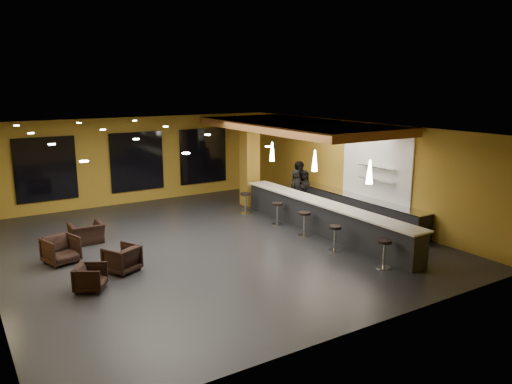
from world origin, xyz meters
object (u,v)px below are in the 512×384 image
staff_a (296,192)px  armchair_a (91,278)px  prep_counter (357,209)px  column (250,162)px  pendant_1 (315,161)px  staff_b (300,185)px  bar_stool_1 (335,235)px  armchair_b (122,259)px  bar_stool_4 (246,200)px  bar_stool_0 (384,250)px  bar_stool_3 (277,211)px  bar_counter (323,218)px  pendant_2 (272,152)px  armchair_d (87,233)px  bar_stool_2 (304,221)px  staff_c (303,189)px  armchair_c (61,250)px  pendant_0 (370,172)px

staff_a → armchair_a: (-8.38, -3.06, -0.53)m
prep_counter → column: size_ratio=1.71×
pendant_1 → staff_b: pendant_1 is taller
staff_a → bar_stool_1: 4.30m
armchair_b → bar_stool_4: size_ratio=0.98×
staff_a → staff_b: 0.98m
bar_stool_0 → bar_stool_3: (-0.03, 4.96, -0.00)m
bar_counter → armchair_b: (-6.66, 0.13, -0.14)m
bar_stool_3 → armchair_a: bearing=-162.0°
column → pendant_2: column is taller
prep_counter → pendant_1: size_ratio=8.57×
armchair_a → armchair_d: armchair_d is taller
pendant_2 → staff_b: 2.01m
bar_stool_3 → bar_stool_1: bearing=-92.9°
armchair_a → bar_stool_2: bearing=-53.3°
staff_c → armchair_b: bearing=-158.7°
staff_c → armchair_c: (-9.47, -1.51, -0.37)m
column → armchair_c: size_ratio=4.19×
prep_counter → armchair_d: bearing=163.8°
armchair_a → column: bearing=-24.7°
pendant_1 → pendant_2: same height
pendant_1 → bar_stool_3: (-0.69, 1.13, -1.85)m
armchair_a → armchair_b: bearing=-21.6°
staff_a → staff_b: (0.69, 0.70, 0.08)m
pendant_0 → bar_stool_3: pendant_0 is taller
staff_a → bar_stool_4: 1.94m
pendant_1 → armchair_a: (-7.66, -1.14, -2.04)m
pendant_0 → staff_c: 5.62m
staff_a → bar_stool_1: size_ratio=2.21×
prep_counter → armchair_c: 9.94m
column → staff_c: column is taller
pendant_2 → bar_stool_3: 2.40m
armchair_a → staff_b: bearing=-36.6°
bar_counter → bar_stool_0: (-0.66, -3.33, -0.00)m
pendant_1 → bar_stool_1: bearing=-112.3°
armchair_d → bar_stool_3: 6.32m
staff_c → armchair_b: size_ratio=1.92×
pendant_2 → armchair_c: size_ratio=0.84×
bar_stool_1 → bar_stool_3: 3.20m
armchair_b → bar_stool_3: bar_stool_3 is taller
prep_counter → bar_stool_3: (-2.69, 1.13, 0.07)m
pendant_1 → pendant_0: bearing=-90.0°
staff_a → staff_c: 1.14m
staff_c → bar_stool_0: bearing=-108.0°
prep_counter → armchair_c: prep_counter is taller
pendant_0 → armchair_c: pendant_0 is taller
prep_counter → staff_a: bearing=123.6°
bar_stool_2 → staff_c: bearing=53.1°
staff_a → staff_c: (0.88, 0.72, -0.09)m
column → armchair_d: size_ratio=3.59×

